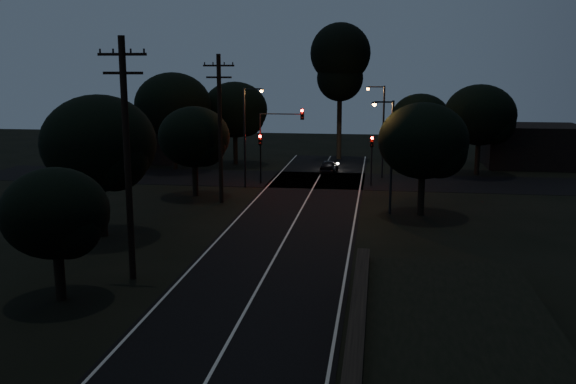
% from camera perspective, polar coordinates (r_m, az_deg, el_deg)
% --- Properties ---
extents(road_surface, '(60.00, 70.00, 0.03)m').
position_cam_1_polar(road_surface, '(44.63, 1.29, -1.37)').
color(road_surface, black).
rests_on(road_surface, ground).
extents(utility_pole_mid, '(2.20, 0.30, 11.00)m').
position_cam_1_polar(utility_pole_mid, '(29.60, -14.12, 3.11)').
color(utility_pole_mid, black).
rests_on(utility_pole_mid, ground).
extents(utility_pole_far, '(2.20, 0.30, 10.50)m').
position_cam_1_polar(utility_pole_far, '(45.71, -6.07, 5.82)').
color(utility_pole_far, black).
rests_on(utility_pole_far, ground).
extents(tree_left_b, '(4.44, 4.44, 5.64)m').
position_cam_1_polar(tree_left_b, '(27.99, -19.78, -2.01)').
color(tree_left_b, black).
rests_on(tree_left_b, ground).
extents(tree_left_c, '(6.45, 6.45, 8.15)m').
position_cam_1_polar(tree_left_c, '(37.60, -16.21, 3.94)').
color(tree_left_c, black).
rests_on(tree_left_c, ground).
extents(tree_left_d, '(5.33, 5.33, 6.76)m').
position_cam_1_polar(tree_left_d, '(48.25, -8.17, 4.73)').
color(tree_left_d, black).
rests_on(tree_left_d, ground).
extents(tree_far_nw, '(6.44, 6.44, 8.15)m').
position_cam_1_polar(tree_far_nw, '(63.70, -4.57, 7.17)').
color(tree_far_nw, black).
rests_on(tree_far_nw, ground).
extents(tree_far_w, '(7.13, 7.13, 9.09)m').
position_cam_1_polar(tree_far_w, '(61.11, -10.01, 7.46)').
color(tree_far_w, black).
rests_on(tree_far_w, ground).
extents(tree_far_ne, '(5.62, 5.62, 7.11)m').
position_cam_1_polar(tree_far_ne, '(62.36, 11.87, 6.26)').
color(tree_far_ne, black).
rests_on(tree_far_ne, ground).
extents(tree_far_e, '(6.37, 6.37, 8.09)m').
position_cam_1_polar(tree_far_e, '(59.87, 16.91, 6.43)').
color(tree_far_e, black).
rests_on(tree_far_e, ground).
extents(tree_right_a, '(5.83, 5.83, 7.41)m').
position_cam_1_polar(tree_right_a, '(42.41, 12.22, 4.29)').
color(tree_right_a, black).
rests_on(tree_right_a, ground).
extents(tall_pine, '(6.17, 6.17, 14.02)m').
position_cam_1_polar(tall_pine, '(67.26, 4.66, 11.50)').
color(tall_pine, black).
rests_on(tall_pine, ground).
extents(building_left, '(10.00, 8.00, 4.40)m').
position_cam_1_polar(building_left, '(69.29, -13.27, 4.68)').
color(building_left, black).
rests_on(building_left, ground).
extents(building_right, '(9.00, 7.00, 4.00)m').
position_cam_1_polar(building_right, '(67.25, 20.86, 3.88)').
color(building_right, black).
rests_on(building_right, ground).
extents(signal_left, '(0.28, 0.35, 4.10)m').
position_cam_1_polar(signal_left, '(53.47, -2.47, 3.80)').
color(signal_left, black).
rests_on(signal_left, ground).
extents(signal_right, '(0.28, 0.35, 4.10)m').
position_cam_1_polar(signal_right, '(52.58, 7.45, 3.58)').
color(signal_right, black).
rests_on(signal_right, ground).
extents(signal_mast, '(3.70, 0.35, 6.25)m').
position_cam_1_polar(signal_mast, '(53.02, -0.69, 5.38)').
color(signal_mast, black).
rests_on(signal_mast, ground).
extents(streetlight_a, '(1.66, 0.26, 8.00)m').
position_cam_1_polar(streetlight_a, '(51.46, -3.67, 5.51)').
color(streetlight_a, black).
rests_on(streetlight_a, ground).
extents(streetlight_b, '(1.66, 0.26, 8.00)m').
position_cam_1_polar(streetlight_b, '(56.36, 8.28, 5.91)').
color(streetlight_b, black).
rests_on(streetlight_b, ground).
extents(streetlight_c, '(1.46, 0.26, 7.50)m').
position_cam_1_polar(streetlight_c, '(42.48, 8.98, 3.80)').
color(streetlight_c, black).
rests_on(streetlight_c, ground).
extents(car, '(1.62, 3.64, 1.22)m').
position_cam_1_polar(car, '(59.01, 3.66, 2.30)').
color(car, black).
rests_on(car, ground).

